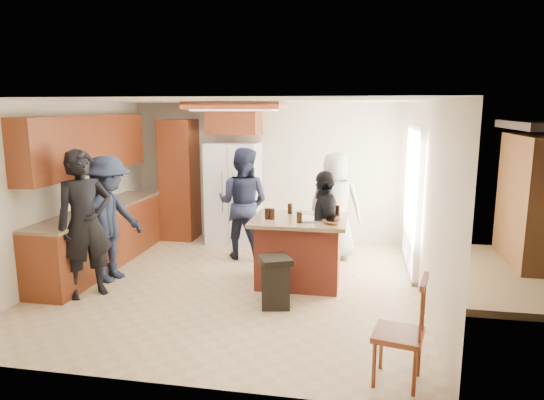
% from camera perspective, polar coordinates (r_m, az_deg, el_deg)
% --- Properties ---
extents(room_shell, '(8.00, 5.20, 5.00)m').
position_cam_1_polar(room_shell, '(8.42, 28.91, -1.12)').
color(room_shell, tan).
rests_on(room_shell, ground).
extents(person_front_left, '(0.84, 0.86, 1.91)m').
position_cam_1_polar(person_front_left, '(6.62, -21.16, -2.65)').
color(person_front_left, black).
rests_on(person_front_left, ground).
extents(person_behind_left, '(0.94, 0.67, 1.80)m').
position_cam_1_polar(person_behind_left, '(7.79, -3.42, -0.40)').
color(person_behind_left, '#1A1E34').
rests_on(person_behind_left, ground).
extents(person_behind_right, '(0.86, 0.57, 1.73)m').
position_cam_1_polar(person_behind_right, '(7.83, 7.45, -0.65)').
color(person_behind_right, gray).
rests_on(person_behind_right, ground).
extents(person_side_right, '(0.71, 1.02, 1.58)m').
position_cam_1_polar(person_side_right, '(6.69, 6.12, -3.28)').
color(person_side_right, black).
rests_on(person_side_right, ground).
extents(person_counter, '(0.86, 1.25, 1.77)m').
position_cam_1_polar(person_counter, '(7.13, -18.70, -2.12)').
color(person_counter, '#191F32').
rests_on(person_counter, ground).
extents(left_cabinetry, '(0.64, 3.00, 2.30)m').
position_cam_1_polar(left_cabinetry, '(7.79, -19.97, -0.61)').
color(left_cabinetry, maroon).
rests_on(left_cabinetry, ground).
extents(back_wall_units, '(1.80, 0.60, 2.45)m').
position_cam_1_polar(back_wall_units, '(8.96, -9.28, 4.08)').
color(back_wall_units, maroon).
rests_on(back_wall_units, ground).
extents(refrigerator, '(0.90, 0.76, 1.80)m').
position_cam_1_polar(refrigerator, '(8.72, -4.51, 0.82)').
color(refrigerator, white).
rests_on(refrigerator, ground).
extents(kitchen_island, '(1.28, 1.03, 0.93)m').
position_cam_1_polar(kitchen_island, '(6.73, 3.22, -5.93)').
color(kitchen_island, '#9D3A28').
rests_on(kitchen_island, ground).
extents(island_items, '(1.05, 0.68, 0.15)m').
position_cam_1_polar(island_items, '(6.50, 4.66, -2.03)').
color(island_items, silver).
rests_on(island_items, kitchen_island).
extents(trash_bin, '(0.48, 0.48, 0.63)m').
position_cam_1_polar(trash_bin, '(6.01, 0.41, -9.56)').
color(trash_bin, black).
rests_on(trash_bin, ground).
extents(spindle_chair, '(0.50, 0.50, 0.99)m').
position_cam_1_polar(spindle_chair, '(4.56, 14.90, -15.08)').
color(spindle_chair, maroon).
rests_on(spindle_chair, ground).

